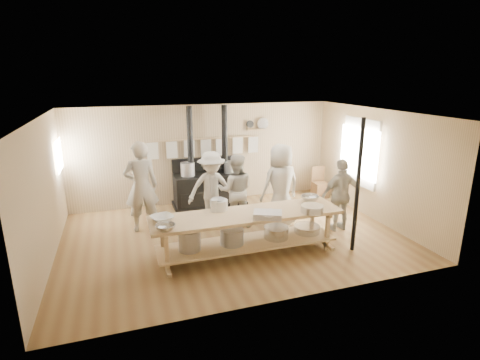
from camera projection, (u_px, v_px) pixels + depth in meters
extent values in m
plane|color=brown|center=(233.00, 236.00, 8.02)|extent=(7.00, 7.00, 0.00)
plane|color=tan|center=(205.00, 154.00, 9.95)|extent=(7.00, 0.00, 7.00)
plane|color=tan|center=(284.00, 222.00, 5.38)|extent=(7.00, 0.00, 7.00)
plane|color=tan|center=(44.00, 194.00, 6.60)|extent=(0.00, 5.00, 5.00)
plane|color=tan|center=(376.00, 165.00, 8.72)|extent=(0.00, 5.00, 5.00)
plane|color=#C6B593|center=(232.00, 114.00, 7.31)|extent=(7.00, 7.00, 0.00)
cube|color=beige|center=(360.00, 152.00, 9.21)|extent=(0.06, 1.35, 1.65)
plane|color=white|center=(359.00, 152.00, 9.19)|extent=(0.00, 1.50, 1.50)
cube|color=beige|center=(358.00, 152.00, 9.19)|extent=(0.02, 0.03, 1.50)
plane|color=white|center=(59.00, 155.00, 8.36)|extent=(0.00, 0.90, 0.90)
cube|color=black|center=(209.00, 190.00, 9.82)|extent=(1.80, 0.70, 0.85)
cube|color=black|center=(210.00, 203.00, 9.92)|extent=(1.90, 0.75, 0.10)
cube|color=black|center=(206.00, 164.00, 9.92)|extent=(1.80, 0.12, 0.35)
cylinder|color=black|center=(190.00, 141.00, 9.37)|extent=(0.15, 0.15, 1.75)
cylinder|color=black|center=(225.00, 139.00, 9.65)|extent=(0.15, 0.15, 1.75)
cylinder|color=#B2B2B7|center=(188.00, 169.00, 9.49)|extent=(0.36, 0.36, 0.34)
cylinder|color=gray|center=(230.00, 167.00, 9.78)|extent=(0.30, 0.30, 0.30)
cylinder|color=tan|center=(205.00, 139.00, 9.74)|extent=(3.00, 0.04, 0.04)
cube|color=white|center=(153.00, 150.00, 9.39)|extent=(0.28, 0.01, 0.46)
cube|color=white|center=(171.00, 149.00, 9.53)|extent=(0.28, 0.01, 0.46)
cube|color=white|center=(189.00, 148.00, 9.66)|extent=(0.28, 0.01, 0.46)
cube|color=white|center=(206.00, 147.00, 9.80)|extent=(0.28, 0.01, 0.46)
cube|color=white|center=(222.00, 146.00, 9.94)|extent=(0.28, 0.01, 0.46)
cube|color=white|center=(238.00, 145.00, 10.07)|extent=(0.28, 0.01, 0.46)
cube|color=white|center=(254.00, 144.00, 10.21)|extent=(0.28, 0.01, 0.46)
cube|color=tan|center=(255.00, 130.00, 10.13)|extent=(0.50, 0.14, 0.03)
cylinder|color=black|center=(250.00, 124.00, 10.06)|extent=(0.20, 0.04, 0.20)
cylinder|color=silver|center=(263.00, 124.00, 10.18)|extent=(0.32, 0.03, 0.32)
cube|color=tan|center=(247.00, 215.00, 6.97)|extent=(3.60, 0.90, 0.06)
cube|color=tan|center=(247.00, 243.00, 7.13)|extent=(3.40, 0.80, 0.04)
cube|color=tan|center=(247.00, 245.00, 7.14)|extent=(3.30, 0.06, 0.06)
cube|color=tan|center=(167.00, 253.00, 6.34)|extent=(0.07, 0.07, 0.85)
cube|color=tan|center=(162.00, 239.00, 6.88)|extent=(0.07, 0.07, 0.85)
cube|color=tan|center=(327.00, 230.00, 7.27)|extent=(0.07, 0.07, 0.85)
cube|color=tan|center=(312.00, 219.00, 7.82)|extent=(0.07, 0.07, 0.85)
cylinder|color=#B2B2B7|center=(190.00, 240.00, 6.74)|extent=(0.40, 0.40, 0.38)
cylinder|color=gray|center=(232.00, 237.00, 6.99)|extent=(0.44, 0.44, 0.30)
cylinder|color=silver|center=(276.00, 232.00, 7.27)|extent=(0.48, 0.48, 0.22)
cylinder|color=silver|center=(308.00, 230.00, 7.50)|extent=(0.52, 0.52, 0.14)
cylinder|color=black|center=(358.00, 187.00, 7.05)|extent=(0.08, 0.08, 2.60)
imported|color=#B6B0A1|center=(141.00, 187.00, 8.09)|extent=(0.75, 0.50, 2.00)
imported|color=#B6B0A1|center=(236.00, 190.00, 8.40)|extent=(0.96, 0.84, 1.66)
imported|color=#B6B0A1|center=(281.00, 186.00, 8.36)|extent=(0.99, 0.71, 1.89)
imported|color=#B6B0A1|center=(341.00, 195.00, 8.16)|extent=(0.95, 0.40, 1.61)
imported|color=#B6B0A1|center=(212.00, 188.00, 8.48)|extent=(1.12, 0.67, 1.70)
cube|color=brown|center=(320.00, 190.00, 10.53)|extent=(0.41, 0.41, 0.42)
cube|color=brown|center=(318.00, 174.00, 10.58)|extent=(0.40, 0.05, 0.47)
imported|color=white|center=(162.00, 218.00, 6.58)|extent=(0.49, 0.49, 0.10)
imported|color=silver|center=(165.00, 228.00, 6.18)|extent=(0.44, 0.44, 0.10)
imported|color=white|center=(270.00, 215.00, 6.74)|extent=(0.48, 0.48, 0.10)
imported|color=silver|center=(310.00, 198.00, 7.63)|extent=(0.51, 0.51, 0.11)
cube|color=#B2B2B7|center=(268.00, 215.00, 6.73)|extent=(0.60, 0.51, 0.11)
cylinder|color=silver|center=(312.00, 209.00, 7.00)|extent=(0.45, 0.45, 0.13)
cylinder|color=gray|center=(218.00, 204.00, 7.09)|extent=(0.31, 0.31, 0.23)
cylinder|color=white|center=(219.00, 205.00, 7.10)|extent=(0.36, 0.36, 0.20)
cylinder|color=white|center=(214.00, 206.00, 7.02)|extent=(0.20, 0.20, 0.24)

